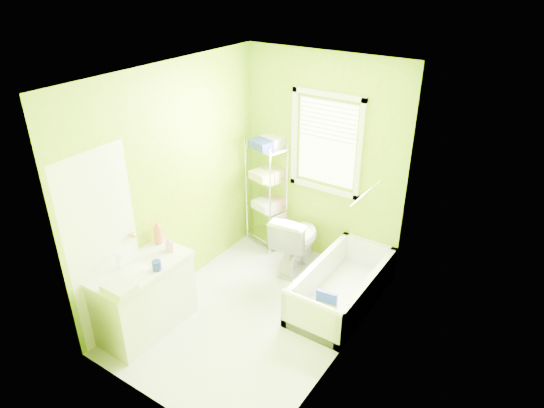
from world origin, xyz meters
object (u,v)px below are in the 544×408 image
Objects in this scene: toilet at (296,240)px; wire_shelf_unit at (268,183)px; bathtub at (340,292)px; vanity at (144,296)px.

wire_shelf_unit reaches higher than toilet.
wire_shelf_unit reaches higher than bathtub.
vanity reaches higher than toilet.
bathtub is at bearing 44.66° from vanity.
vanity is (-0.72, -1.82, 0.02)m from toilet.
vanity is at bearing 61.04° from toilet.
toilet is 0.76× the size of vanity.
toilet is at bearing 156.92° from bathtub.
bathtub is 2.13m from vanity.
toilet is 0.52× the size of wire_shelf_unit.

